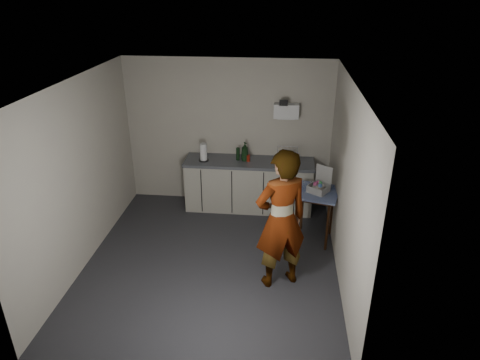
# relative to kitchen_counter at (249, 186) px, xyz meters

# --- Properties ---
(ground) EXTENTS (4.00, 4.00, 0.00)m
(ground) POSITION_rel_kitchen_counter_xyz_m (-0.40, -1.70, -0.43)
(ground) COLOR #27272C
(ground) RESTS_ON ground
(wall_back) EXTENTS (3.60, 0.02, 2.60)m
(wall_back) POSITION_rel_kitchen_counter_xyz_m (-0.40, 0.29, 0.87)
(wall_back) COLOR beige
(wall_back) RESTS_ON ground
(wall_right) EXTENTS (0.02, 4.00, 2.60)m
(wall_right) POSITION_rel_kitchen_counter_xyz_m (1.39, -1.70, 0.87)
(wall_right) COLOR beige
(wall_right) RESTS_ON ground
(wall_left) EXTENTS (0.02, 4.00, 2.60)m
(wall_left) POSITION_rel_kitchen_counter_xyz_m (-2.19, -1.70, 0.87)
(wall_left) COLOR beige
(wall_left) RESTS_ON ground
(ceiling) EXTENTS (3.60, 4.00, 0.01)m
(ceiling) POSITION_rel_kitchen_counter_xyz_m (-0.40, -1.70, 2.17)
(ceiling) COLOR white
(ceiling) RESTS_ON wall_back
(kitchen_counter) EXTENTS (2.24, 0.62, 0.91)m
(kitchen_counter) POSITION_rel_kitchen_counter_xyz_m (0.00, 0.00, 0.00)
(kitchen_counter) COLOR black
(kitchen_counter) RESTS_ON ground
(wall_shelf) EXTENTS (0.42, 0.18, 0.37)m
(wall_shelf) POSITION_rel_kitchen_counter_xyz_m (0.60, 0.22, 1.32)
(wall_shelf) COLOR white
(wall_shelf) RESTS_ON ground
(side_table) EXTENTS (0.78, 0.78, 0.84)m
(side_table) POSITION_rel_kitchen_counter_xyz_m (1.10, -0.94, 0.31)
(side_table) COLOR #361B0C
(side_table) RESTS_ON ground
(standing_man) EXTENTS (0.84, 0.72, 1.93)m
(standing_man) POSITION_rel_kitchen_counter_xyz_m (0.58, -2.06, 0.54)
(standing_man) COLOR #B2A593
(standing_man) RESTS_ON ground
(soap_bottle) EXTENTS (0.18, 0.18, 0.33)m
(soap_bottle) POSITION_rel_kitchen_counter_xyz_m (-0.08, 0.01, 0.65)
(soap_bottle) COLOR black
(soap_bottle) RESTS_ON kitchen_counter
(soda_can) EXTENTS (0.06, 0.06, 0.12)m
(soda_can) POSITION_rel_kitchen_counter_xyz_m (-0.01, -0.02, 0.54)
(soda_can) COLOR red
(soda_can) RESTS_ON kitchen_counter
(dark_bottle) EXTENTS (0.06, 0.06, 0.22)m
(dark_bottle) POSITION_rel_kitchen_counter_xyz_m (-0.20, 0.03, 0.59)
(dark_bottle) COLOR black
(dark_bottle) RESTS_ON kitchen_counter
(paper_towel) EXTENTS (0.17, 0.17, 0.31)m
(paper_towel) POSITION_rel_kitchen_counter_xyz_m (-0.78, -0.07, 0.63)
(paper_towel) COLOR black
(paper_towel) RESTS_ON kitchen_counter
(dish_rack) EXTENTS (0.37, 0.28, 0.26)m
(dish_rack) POSITION_rel_kitchen_counter_xyz_m (0.64, -0.03, 0.54)
(dish_rack) COLOR white
(dish_rack) RESTS_ON kitchen_counter
(bakery_box) EXTENTS (0.38, 0.38, 0.38)m
(bakery_box) POSITION_rel_kitchen_counter_xyz_m (1.13, -0.93, 0.50)
(bakery_box) COLOR white
(bakery_box) RESTS_ON side_table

